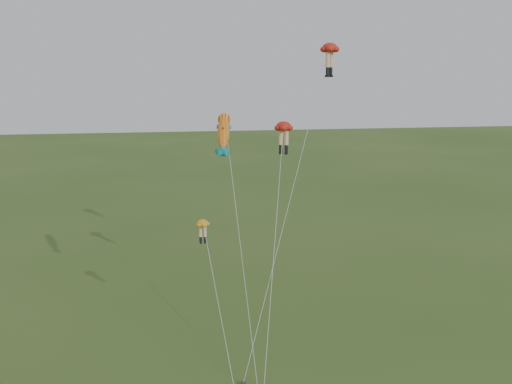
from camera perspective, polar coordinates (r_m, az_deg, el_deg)
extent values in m
plane|color=#314C1B|center=(37.32, -0.24, -18.26)|extent=(300.00, 300.00, 0.00)
ellipsoid|color=red|center=(43.34, 7.38, 14.13)|extent=(2.04, 2.04, 0.72)
cylinder|color=#FAC594|center=(43.13, 7.19, 13.01)|extent=(0.32, 0.32, 1.11)
cylinder|color=black|center=(43.13, 7.16, 11.90)|extent=(0.25, 0.25, 0.55)
cube|color=black|center=(43.13, 7.14, 11.43)|extent=(0.34, 0.36, 0.16)
cylinder|color=#FAC594|center=(43.50, 7.52, 12.99)|extent=(0.32, 0.32, 1.11)
cylinder|color=black|center=(43.49, 7.49, 11.90)|extent=(0.25, 0.25, 0.55)
cube|color=black|center=(43.50, 7.48, 11.43)|extent=(0.34, 0.36, 0.16)
cylinder|color=silver|center=(38.22, 3.48, -0.53)|extent=(8.01, 10.32, 20.63)
cube|color=black|center=(36.65, -1.25, -18.65)|extent=(0.25, 0.35, 0.24)
ellipsoid|color=red|center=(40.47, 2.79, 6.60)|extent=(1.87, 1.87, 0.68)
cylinder|color=#FAC594|center=(40.62, 2.50, 5.48)|extent=(0.30, 0.30, 1.04)
cylinder|color=black|center=(40.72, 2.49, 4.39)|extent=(0.24, 0.24, 0.52)
cube|color=black|center=(40.76, 2.48, 3.92)|extent=(0.30, 0.35, 0.15)
cylinder|color=#FAC594|center=(40.49, 3.06, 5.45)|extent=(0.30, 0.30, 1.04)
cylinder|color=black|center=(40.58, 3.04, 4.36)|extent=(0.24, 0.24, 0.52)
cube|color=black|center=(40.63, 3.04, 3.88)|extent=(0.30, 0.35, 0.15)
cylinder|color=silver|center=(37.28, 1.88, -5.21)|extent=(3.04, 8.97, 15.13)
ellipsoid|color=gold|center=(38.63, -5.37, -3.10)|extent=(1.00, 1.00, 0.49)
cylinder|color=#FAC594|center=(38.77, -5.57, -3.94)|extent=(0.22, 0.22, 0.75)
cylinder|color=black|center=(38.93, -5.56, -4.73)|extent=(0.17, 0.17, 0.37)
cube|color=black|center=(39.00, -5.55, -5.07)|extent=(0.13, 0.22, 0.11)
cylinder|color=#FAC594|center=(38.80, -5.13, -3.92)|extent=(0.22, 0.22, 0.75)
cylinder|color=black|center=(38.95, -5.12, -4.71)|extent=(0.17, 0.17, 0.37)
cube|color=black|center=(39.02, -5.11, -5.05)|extent=(0.13, 0.22, 0.11)
cylinder|color=silver|center=(35.37, -3.67, -11.68)|extent=(1.18, 9.97, 8.81)
ellipsoid|color=yellow|center=(37.35, -3.26, 6.13)|extent=(1.37, 3.08, 2.76)
sphere|color=yellow|center=(37.35, -3.26, 6.13)|extent=(1.09, 1.40, 1.27)
cone|color=#148486|center=(37.35, -3.26, 6.13)|extent=(0.88, 1.28, 1.21)
cone|color=#148486|center=(37.35, -3.26, 6.13)|extent=(0.88, 1.28, 1.21)
cone|color=#148486|center=(37.35, -3.26, 6.13)|extent=(0.50, 0.72, 0.68)
cone|color=#148486|center=(37.35, -3.26, 6.13)|extent=(0.50, 0.72, 0.68)
cone|color=#AE1E12|center=(37.35, -3.26, 6.13)|extent=(0.54, 0.72, 0.67)
cylinder|color=silver|center=(35.60, -1.60, -6.33)|extent=(1.14, 6.95, 14.79)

